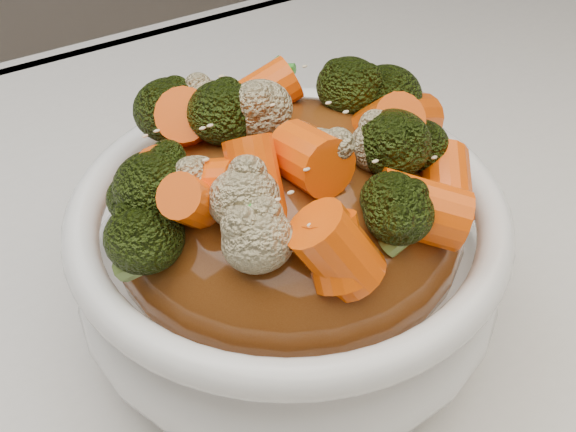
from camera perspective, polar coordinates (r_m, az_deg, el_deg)
tablecloth at (r=0.45m, az=1.19°, el=-13.48°), size 1.20×0.80×0.04m
bowl at (r=0.43m, az=0.00°, el=-3.38°), size 0.26×0.26×0.09m
sauce_base at (r=0.41m, az=0.00°, el=-0.33°), size 0.20×0.20×0.10m
carrots at (r=0.37m, az=0.00°, el=7.20°), size 0.20×0.20×0.05m
broccoli at (r=0.37m, az=0.00°, el=7.07°), size 0.20×0.20×0.05m
cauliflower at (r=0.37m, az=0.00°, el=6.81°), size 0.20×0.20×0.04m
scallions at (r=0.37m, az=0.00°, el=7.34°), size 0.15×0.15×0.02m
sesame_seeds at (r=0.37m, az=0.00°, el=7.34°), size 0.18×0.18×0.01m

